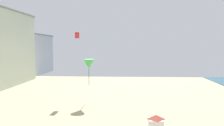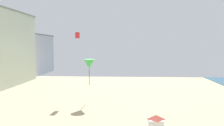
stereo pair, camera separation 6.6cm
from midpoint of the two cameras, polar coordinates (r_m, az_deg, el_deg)
The scene contains 4 objects.
boardwalk_hotel_far at distance 72.86m, azimuth -20.61°, elevation 2.01°, with size 12.30×17.71×11.33m.
lifeguard_stand at distance 19.76m, azimuth 10.42°, elevation -14.14°, with size 1.10×1.10×2.55m.
kite_green_delta at distance 35.28m, azimuth -5.64°, elevation -0.24°, with size 1.70×1.70×3.86m.
kite_red_box at distance 40.48m, azimuth -8.44°, elevation 6.61°, with size 0.64×0.64×1.00m.
Camera 1 is at (4.81, -1.16, 8.00)m, focal length 38.01 mm.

